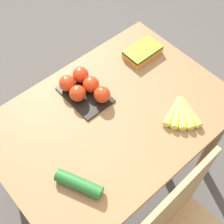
{
  "coord_description": "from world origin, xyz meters",
  "views": [
    {
      "loc": [
        0.54,
        0.61,
        1.96
      ],
      "look_at": [
        0.0,
        0.0,
        0.76
      ],
      "focal_mm": 50.0,
      "sensor_mm": 36.0,
      "label": 1
    }
  ],
  "objects_px": {
    "tomato_pack": "(84,87)",
    "cucumber_near": "(79,184)",
    "carrot_bag": "(143,51)",
    "banana_bunch": "(181,112)"
  },
  "relations": [
    {
      "from": "carrot_bag",
      "to": "cucumber_near",
      "type": "height_order",
      "value": "cucumber_near"
    },
    {
      "from": "tomato_pack",
      "to": "cucumber_near",
      "type": "distance_m",
      "value": 0.48
    },
    {
      "from": "tomato_pack",
      "to": "carrot_bag",
      "type": "xyz_separation_m",
      "value": [
        -0.4,
        0.01,
        -0.02
      ]
    },
    {
      "from": "tomato_pack",
      "to": "carrot_bag",
      "type": "relative_size",
      "value": 1.32
    },
    {
      "from": "carrot_bag",
      "to": "cucumber_near",
      "type": "distance_m",
      "value": 0.8
    },
    {
      "from": "banana_bunch",
      "to": "tomato_pack",
      "type": "xyz_separation_m",
      "value": [
        0.26,
        -0.4,
        0.03
      ]
    },
    {
      "from": "banana_bunch",
      "to": "cucumber_near",
      "type": "relative_size",
      "value": 0.89
    },
    {
      "from": "banana_bunch",
      "to": "carrot_bag",
      "type": "bearing_deg",
      "value": -108.74
    },
    {
      "from": "tomato_pack",
      "to": "cucumber_near",
      "type": "xyz_separation_m",
      "value": [
        0.32,
        0.37,
        -0.02
      ]
    },
    {
      "from": "carrot_bag",
      "to": "cucumber_near",
      "type": "bearing_deg",
      "value": 26.75
    }
  ]
}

